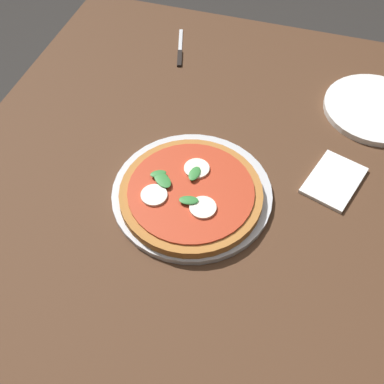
% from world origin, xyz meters
% --- Properties ---
extents(ground_plane, '(6.00, 6.00, 0.00)m').
position_xyz_m(ground_plane, '(0.00, 0.00, 0.00)').
color(ground_plane, '#2D2B28').
extents(dining_table, '(1.17, 1.04, 0.78)m').
position_xyz_m(dining_table, '(0.00, 0.00, 0.67)').
color(dining_table, '#4C301E').
rests_on(dining_table, ground_plane).
extents(serving_tray, '(0.31, 0.31, 0.01)m').
position_xyz_m(serving_tray, '(-0.04, 0.03, 0.79)').
color(serving_tray, silver).
rests_on(serving_tray, dining_table).
extents(pizza, '(0.27, 0.27, 0.03)m').
position_xyz_m(pizza, '(-0.05, 0.02, 0.80)').
color(pizza, '#B27033').
rests_on(pizza, serving_tray).
extents(plate_white, '(0.23, 0.23, 0.01)m').
position_xyz_m(plate_white, '(0.31, -0.30, 0.79)').
color(plate_white, white).
rests_on(plate_white, dining_table).
extents(napkin, '(0.15, 0.13, 0.01)m').
position_xyz_m(napkin, '(0.08, -0.23, 0.78)').
color(napkin, white).
rests_on(napkin, dining_table).
extents(knife, '(0.15, 0.05, 0.01)m').
position_xyz_m(knife, '(0.39, 0.19, 0.78)').
color(knife, black).
rests_on(knife, dining_table).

